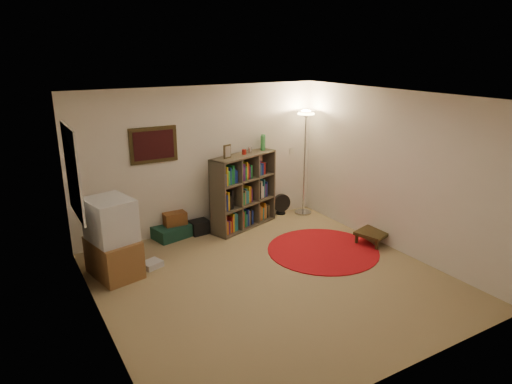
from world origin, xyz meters
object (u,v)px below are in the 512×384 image
Objects in this scene: bookshelf at (243,193)px; floor_lamp at (306,128)px; floor_fan at (281,204)px; suitcase at (173,231)px; side_table at (373,234)px; tv_stand at (112,239)px.

bookshelf is 0.80× the size of floor_lamp.
floor_fan is 2.22m from suitcase.
side_table is (0.12, -1.77, -1.49)m from floor_lamp.
suitcase is (-2.21, -0.02, -0.10)m from floor_fan.
bookshelf reaches higher than suitcase.
floor_lamp reaches higher than floor_fan.
tv_stand reaches higher than floor_fan.
bookshelf is 2.17× the size of suitcase.
tv_stand is at bearing -156.17° from suitcase.
floor_lamp is (1.35, 0.03, 1.02)m from bookshelf.
floor_lamp reaches higher than tv_stand.
side_table is at bearing -68.40° from floor_fan.
suitcase is 3.34m from side_table.
tv_stand is 1.55m from suitcase.
bookshelf is at bearing 130.26° from side_table.
suitcase is at bearing 152.84° from bookshelf.
floor_lamp is 2.31m from side_table.
floor_lamp is 3.51× the size of side_table.
bookshelf is 1.07m from floor_fan.
floor_lamp is 4.97× the size of floor_fan.
bookshelf is 2.55m from tv_stand.
floor_fan is at bearing 2.24° from tv_stand.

